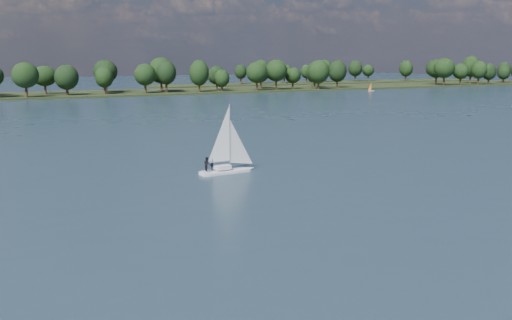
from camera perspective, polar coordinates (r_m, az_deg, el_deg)
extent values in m
plane|color=#233342|center=(129.18, -11.31, 3.52)|extent=(700.00, 700.00, 0.00)
cube|color=black|center=(238.58, -18.73, 6.13)|extent=(660.00, 40.00, 1.50)
cube|color=black|center=(344.28, 7.51, 7.64)|extent=(220.00, 30.00, 1.40)
cube|color=white|center=(72.83, -3.04, -1.30)|extent=(7.13, 2.59, 0.82)
cube|color=white|center=(72.67, -3.04, -0.67)|extent=(2.16, 1.42, 0.51)
cylinder|color=silver|center=(72.05, -3.07, 2.34)|extent=(0.12, 0.12, 8.20)
imported|color=black|center=(72.13, -4.42, -0.27)|extent=(0.43, 0.65, 1.77)
imported|color=black|center=(71.26, -4.93, -0.41)|extent=(0.68, 0.87, 1.77)
cube|color=white|center=(262.76, 11.44, 6.78)|extent=(2.60, 2.34, 0.41)
cylinder|color=silver|center=(262.65, 11.45, 7.23)|extent=(0.07, 0.07, 3.60)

